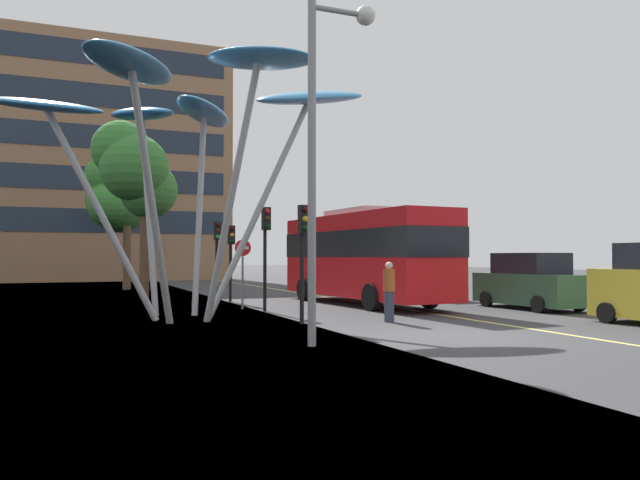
{
  "coord_description": "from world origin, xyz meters",
  "views": [
    {
      "loc": [
        -8.82,
        -12.62,
        1.91
      ],
      "look_at": [
        -0.47,
        7.7,
        2.5
      ],
      "focal_mm": 34.68,
      "sensor_mm": 36.0,
      "label": 1
    }
  ],
  "objects_px": {
    "traffic_light_opposite": "(217,243)",
    "car_side_street": "(368,274)",
    "traffic_light_island_mid": "(231,246)",
    "leaf_sculpture": "(193,110)",
    "traffic_light_kerb_far": "(266,236)",
    "traffic_light_kerb_near": "(303,238)",
    "red_bus": "(363,253)",
    "street_lamp": "(327,123)",
    "pedestrian": "(389,292)",
    "no_entry_sign": "(243,263)",
    "car_parked_mid": "(530,283)",
    "car_parked_far": "(423,278)"
  },
  "relations": [
    {
      "from": "leaf_sculpture",
      "to": "street_lamp",
      "type": "height_order",
      "value": "leaf_sculpture"
    },
    {
      "from": "car_parked_far",
      "to": "car_side_street",
      "type": "xyz_separation_m",
      "value": [
        -0.03,
        5.52,
        0.05
      ]
    },
    {
      "from": "street_lamp",
      "to": "pedestrian",
      "type": "distance_m",
      "value": 6.4
    },
    {
      "from": "leaf_sculpture",
      "to": "traffic_light_island_mid",
      "type": "distance_m",
      "value": 8.35
    },
    {
      "from": "traffic_light_opposite",
      "to": "car_parked_mid",
      "type": "bearing_deg",
      "value": -43.78
    },
    {
      "from": "car_parked_mid",
      "to": "car_parked_far",
      "type": "bearing_deg",
      "value": 94.52
    },
    {
      "from": "traffic_light_opposite",
      "to": "traffic_light_island_mid",
      "type": "bearing_deg",
      "value": -80.21
    },
    {
      "from": "leaf_sculpture",
      "to": "red_bus",
      "type": "bearing_deg",
      "value": 23.68
    },
    {
      "from": "car_parked_mid",
      "to": "traffic_light_kerb_far",
      "type": "bearing_deg",
      "value": 163.78
    },
    {
      "from": "traffic_light_opposite",
      "to": "traffic_light_kerb_near",
      "type": "bearing_deg",
      "value": -89.94
    },
    {
      "from": "car_parked_mid",
      "to": "traffic_light_opposite",
      "type": "bearing_deg",
      "value": 136.22
    },
    {
      "from": "street_lamp",
      "to": "traffic_light_kerb_near",
      "type": "bearing_deg",
      "value": 76.39
    },
    {
      "from": "leaf_sculpture",
      "to": "car_parked_mid",
      "type": "height_order",
      "value": "leaf_sculpture"
    },
    {
      "from": "traffic_light_opposite",
      "to": "car_parked_far",
      "type": "xyz_separation_m",
      "value": [
        8.99,
        -2.6,
        -1.57
      ]
    },
    {
      "from": "car_side_street",
      "to": "traffic_light_kerb_near",
      "type": "bearing_deg",
      "value": -123.23
    },
    {
      "from": "red_bus",
      "to": "leaf_sculpture",
      "type": "bearing_deg",
      "value": -156.32
    },
    {
      "from": "leaf_sculpture",
      "to": "traffic_light_island_mid",
      "type": "height_order",
      "value": "leaf_sculpture"
    },
    {
      "from": "no_entry_sign",
      "to": "leaf_sculpture",
      "type": "bearing_deg",
      "value": -128.73
    },
    {
      "from": "traffic_light_opposite",
      "to": "car_side_street",
      "type": "relative_size",
      "value": 0.9
    },
    {
      "from": "car_parked_mid",
      "to": "car_parked_far",
      "type": "xyz_separation_m",
      "value": [
        -0.51,
        6.51,
        -0.02
      ]
    },
    {
      "from": "red_bus",
      "to": "traffic_light_island_mid",
      "type": "distance_m",
      "value": 5.7
    },
    {
      "from": "leaf_sculpture",
      "to": "traffic_light_opposite",
      "type": "xyz_separation_m",
      "value": [
        2.64,
        8.2,
        -3.89
      ]
    },
    {
      "from": "car_parked_far",
      "to": "red_bus",
      "type": "bearing_deg",
      "value": -150.9
    },
    {
      "from": "leaf_sculpture",
      "to": "car_side_street",
      "type": "height_order",
      "value": "leaf_sculpture"
    },
    {
      "from": "red_bus",
      "to": "traffic_light_kerb_near",
      "type": "bearing_deg",
      "value": -129.44
    },
    {
      "from": "traffic_light_kerb_near",
      "to": "traffic_light_island_mid",
      "type": "relative_size",
      "value": 1.04
    },
    {
      "from": "red_bus",
      "to": "traffic_light_opposite",
      "type": "relative_size",
      "value": 2.91
    },
    {
      "from": "car_parked_far",
      "to": "car_side_street",
      "type": "relative_size",
      "value": 1.19
    },
    {
      "from": "leaf_sculpture",
      "to": "traffic_light_opposite",
      "type": "bearing_deg",
      "value": 72.15
    },
    {
      "from": "traffic_light_kerb_far",
      "to": "traffic_light_kerb_near",
      "type": "bearing_deg",
      "value": -93.24
    },
    {
      "from": "traffic_light_island_mid",
      "to": "traffic_light_opposite",
      "type": "bearing_deg",
      "value": 99.79
    },
    {
      "from": "street_lamp",
      "to": "pedestrian",
      "type": "relative_size",
      "value": 4.29
    },
    {
      "from": "red_bus",
      "to": "no_entry_sign",
      "type": "distance_m",
      "value": 5.05
    },
    {
      "from": "car_side_street",
      "to": "street_lamp",
      "type": "distance_m",
      "value": 20.64
    },
    {
      "from": "red_bus",
      "to": "traffic_light_island_mid",
      "type": "bearing_deg",
      "value": 142.73
    },
    {
      "from": "traffic_light_kerb_far",
      "to": "car_side_street",
      "type": "distance_m",
      "value": 12.87
    },
    {
      "from": "traffic_light_opposite",
      "to": "car_side_street",
      "type": "xyz_separation_m",
      "value": [
        8.96,
        2.91,
        -1.52
      ]
    },
    {
      "from": "traffic_light_kerb_near",
      "to": "car_parked_far",
      "type": "xyz_separation_m",
      "value": [
        8.98,
        8.15,
        -1.51
      ]
    },
    {
      "from": "pedestrian",
      "to": "car_parked_mid",
      "type": "bearing_deg",
      "value": 16.22
    },
    {
      "from": "leaf_sculpture",
      "to": "car_parked_far",
      "type": "distance_m",
      "value": 14.02
    },
    {
      "from": "red_bus",
      "to": "traffic_light_kerb_near",
      "type": "xyz_separation_m",
      "value": [
        -4.78,
        -5.81,
        0.37
      ]
    },
    {
      "from": "traffic_light_opposite",
      "to": "car_side_street",
      "type": "bearing_deg",
      "value": 18.01
    },
    {
      "from": "car_side_street",
      "to": "no_entry_sign",
      "type": "height_order",
      "value": "no_entry_sign"
    },
    {
      "from": "traffic_light_opposite",
      "to": "street_lamp",
      "type": "height_order",
      "value": "street_lamp"
    },
    {
      "from": "red_bus",
      "to": "street_lamp",
      "type": "distance_m",
      "value": 11.71
    },
    {
      "from": "car_side_street",
      "to": "traffic_light_island_mid",
      "type": "bearing_deg",
      "value": -153.11
    },
    {
      "from": "red_bus",
      "to": "street_lamp",
      "type": "xyz_separation_m",
      "value": [
        -5.75,
        -9.83,
        2.74
      ]
    },
    {
      "from": "traffic_light_kerb_near",
      "to": "car_parked_mid",
      "type": "height_order",
      "value": "traffic_light_kerb_near"
    },
    {
      "from": "traffic_light_kerb_far",
      "to": "pedestrian",
      "type": "xyz_separation_m",
      "value": [
        2.3,
        -4.72,
        -1.75
      ]
    },
    {
      "from": "traffic_light_kerb_near",
      "to": "traffic_light_kerb_far",
      "type": "relative_size",
      "value": 0.93
    }
  ]
}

